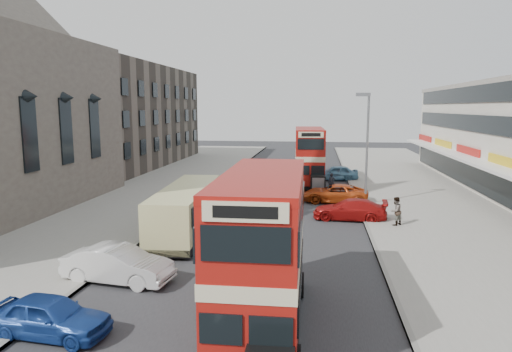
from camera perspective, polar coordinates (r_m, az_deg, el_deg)
The scene contains 18 objects.
ground at distance 16.86m, azimuth -3.76°, elevation -16.35°, with size 160.00×160.00×0.00m, color #28282B.
road_surface at distance 35.81m, azimuth 2.66°, elevation -2.81°, with size 12.00×90.00×0.01m, color #28282B.
pavement_right at distance 36.75m, azimuth 21.67°, elevation -3.01°, with size 12.00×90.00×0.15m, color gray.
pavement_left at distance 38.73m, azimuth -15.32°, elevation -2.13°, with size 12.00×90.00×0.15m, color gray.
kerb_left at distance 36.83m, azimuth -6.84°, elevation -2.43°, with size 0.20×90.00×0.16m, color gray.
kerb_right at distance 35.78m, azimuth 12.45°, elevation -2.90°, with size 0.20×90.00×0.16m, color gray.
brick_terrace at distance 58.62m, azimuth -17.70°, elevation 7.17°, with size 14.00×28.00×12.00m, color #66594C.
street_lamp at distance 33.21m, azimuth 13.71°, elevation 4.38°, with size 1.00×0.20×8.12m.
bus_main at distance 14.64m, azimuth 0.86°, elevation -9.37°, with size 2.59×8.95×4.92m.
bus_second at distance 41.95m, azimuth 6.72°, elevation 2.49°, with size 2.93×9.20×5.04m.
coach at distance 25.83m, azimuth -8.73°, elevation -4.07°, with size 3.02×9.57×2.50m.
car_left_near at distance 16.16m, azimuth -24.51°, elevation -15.76°, with size 1.55×3.85×1.31m, color navy.
car_left_front at distance 19.71m, azimuth -17.00°, elevation -10.59°, with size 1.59×4.57×1.50m, color silver.
car_right_a at distance 29.48m, azimuth 11.73°, elevation -4.16°, with size 1.88×4.63×1.34m, color #A41110.
car_right_b at distance 34.59m, azimuth 9.89°, elevation -2.19°, with size 2.28×4.93×1.37m, color #B93F12.
car_right_c at distance 44.95m, azimuth 9.95°, elevation 0.38°, with size 1.76×4.38×1.49m, color #5B94B6.
pedestrian_near at distance 28.24m, azimuth 17.18°, elevation -4.22°, with size 0.64×0.43×1.73m, color gray.
cyclist at distance 36.70m, azimuth 9.48°, elevation -1.64°, with size 0.74×1.91×1.92m.
Camera 1 is at (3.13, -14.95, 7.13)m, focal length 31.76 mm.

